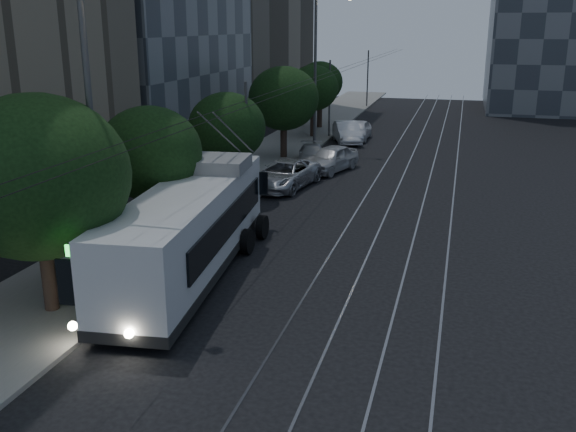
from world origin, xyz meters
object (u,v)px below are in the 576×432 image
(pickup_silver, at_px, (285,174))
(streetlamp_near, at_px, (103,114))
(car_white_d, at_px, (358,130))
(car_white_b, at_px, (312,155))
(car_white_a, at_px, (331,159))
(trolleybus, at_px, (191,228))
(streetlamp_far, at_px, (321,56))
(car_white_c, at_px, (347,132))

(pickup_silver, relative_size, streetlamp_near, 0.53)
(pickup_silver, xyz_separation_m, car_white_d, (1.37, 16.36, -0.01))
(pickup_silver, bearing_deg, car_white_b, 99.23)
(car_white_a, relative_size, car_white_b, 1.11)
(trolleybus, xyz_separation_m, pickup_silver, (-0.20, 13.04, -0.96))
(car_white_d, distance_m, streetlamp_near, 33.00)
(trolleybus, distance_m, car_white_b, 19.58)
(streetlamp_near, distance_m, streetlamp_far, 27.53)
(streetlamp_near, bearing_deg, car_white_a, 82.66)
(car_white_a, height_order, car_white_d, car_white_a)
(trolleybus, distance_m, streetlamp_far, 24.92)
(trolleybus, relative_size, car_white_a, 2.70)
(car_white_a, xyz_separation_m, car_white_b, (-1.60, 1.79, -0.18))
(car_white_a, xyz_separation_m, streetlamp_near, (-2.68, -20.84, 5.31))
(pickup_silver, distance_m, car_white_a, 4.99)
(car_white_d, bearing_deg, pickup_silver, -94.92)
(car_white_b, relative_size, car_white_d, 0.96)
(car_white_a, bearing_deg, car_white_d, 108.66)
(car_white_a, bearing_deg, car_white_c, 112.14)
(car_white_b, bearing_deg, car_white_d, 67.24)
(trolleybus, bearing_deg, car_white_c, 82.82)
(car_white_c, bearing_deg, car_white_b, -114.23)
(car_white_c, bearing_deg, streetlamp_near, -112.20)
(trolleybus, xyz_separation_m, car_white_c, (0.59, 27.75, -0.92))
(car_white_c, bearing_deg, streetlamp_far, -130.75)
(car_white_c, relative_size, streetlamp_far, 0.44)
(car_white_c, distance_m, streetlamp_near, 31.35)
(trolleybus, relative_size, pickup_silver, 2.31)
(trolleybus, distance_m, streetlamp_near, 5.51)
(trolleybus, bearing_deg, car_white_a, 79.54)
(car_white_c, relative_size, streetlamp_near, 0.47)
(streetlamp_near, relative_size, streetlamp_far, 0.93)
(trolleybus, xyz_separation_m, car_white_a, (1.40, 17.76, -0.92))
(pickup_silver, height_order, car_white_c, car_white_c)
(car_white_d, bearing_deg, car_white_a, -89.00)
(car_white_c, distance_m, car_white_d, 1.74)
(car_white_d, height_order, streetlamp_far, streetlamp_far)
(streetlamp_far, bearing_deg, streetlamp_near, -91.11)
(car_white_c, bearing_deg, car_white_a, -104.09)
(car_white_a, height_order, streetlamp_far, streetlamp_far)
(trolleybus, relative_size, streetlamp_far, 1.14)
(car_white_c, xyz_separation_m, car_white_d, (0.58, 1.64, -0.05))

